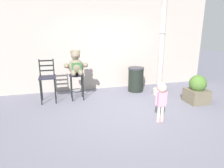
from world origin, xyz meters
name	(u,v)px	position (x,y,z in m)	size (l,w,h in m)	color
ground_plane	(129,113)	(0.00, 0.00, 0.00)	(24.00, 24.00, 0.00)	slate
building_wall	(106,27)	(0.00, 2.31, 1.99)	(7.09, 0.30, 3.98)	#A3978D
bar_stool_with_teddy	(77,81)	(-1.09, 1.31, 0.53)	(0.41, 0.41, 0.73)	#21212E
teddy_bear	(76,66)	(-1.09, 1.27, 0.97)	(0.65, 0.59, 0.68)	#6E644F
child_walking	(162,94)	(0.48, -0.61, 0.63)	(0.28, 0.22, 0.87)	#DE9F94
trash_bin	(136,79)	(0.79, 1.57, 0.39)	(0.50, 0.50, 0.77)	black
lamppost	(161,52)	(1.35, 1.07, 1.28)	(0.35, 0.35, 3.17)	#B4A798
bar_chair_empty	(47,79)	(-1.87, 1.31, 0.65)	(0.43, 0.43, 1.16)	#21212E
planter_with_shrub	(197,90)	(1.99, 0.16, 0.35)	(0.53, 0.53, 0.76)	brown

